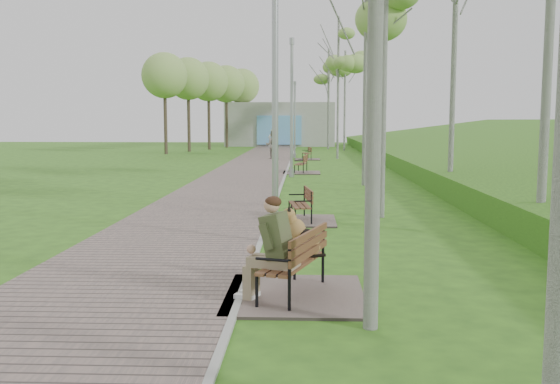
{
  "coord_description": "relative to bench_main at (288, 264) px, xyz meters",
  "views": [
    {
      "loc": [
        0.87,
        -7.79,
        2.4
      ],
      "look_at": [
        0.43,
        3.04,
        1.15
      ],
      "focal_mm": 40.0,
      "sensor_mm": 36.0,
      "label": 1
    }
  ],
  "objects": [
    {
      "name": "bench_main",
      "position": [
        0.0,
        0.0,
        0.0
      ],
      "size": [
        1.88,
        2.09,
        1.64
      ],
      "color": "#6A5B56",
      "rests_on": "ground"
    },
    {
      "name": "ground",
      "position": [
        -0.64,
        -0.47,
        -0.46
      ],
      "size": [
        120.0,
        120.0,
        0.0
      ],
      "primitive_type": "plane",
      "color": "#2F581B",
      "rests_on": "ground"
    },
    {
      "name": "birch_distant_a",
      "position": [
        2.11,
        43.81,
        6.24
      ],
      "size": [
        2.48,
        2.48,
        8.53
      ],
      "color": "silver",
      "rests_on": "ground"
    },
    {
      "name": "lamp_post_near",
      "position": [
        -0.35,
        3.67,
        2.0
      ],
      "size": [
        0.2,
        0.2,
        5.26
      ],
      "color": "#9B9EA3",
      "rests_on": "ground"
    },
    {
      "name": "bench_third",
      "position": [
        0.02,
        20.02,
        -0.27
      ],
      "size": [
        1.67,
        1.85,
        1.02
      ],
      "color": "#6A5B56",
      "rests_on": "ground"
    },
    {
      "name": "building_north",
      "position": [
        -2.14,
        50.51,
        1.53
      ],
      "size": [
        10.0,
        5.2,
        4.0
      ],
      "color": "#9E9E99",
      "rests_on": "ground"
    },
    {
      "name": "birch_distant_b",
      "position": [
        3.29,
        41.29,
        5.89
      ],
      "size": [
        2.6,
        2.6,
        8.09
      ],
      "color": "silver",
      "rests_on": "ground"
    },
    {
      "name": "walkway",
      "position": [
        -2.39,
        21.03,
        -0.44
      ],
      "size": [
        3.5,
        67.0,
        0.04
      ],
      "primitive_type": "cube",
      "color": "#6A5B56",
      "rests_on": "ground"
    },
    {
      "name": "birch_far_b",
      "position": [
        2.22,
        30.71,
        6.62
      ],
      "size": [
        2.33,
        2.33,
        9.02
      ],
      "color": "silver",
      "rests_on": "ground"
    },
    {
      "name": "pedestrian_near",
      "position": [
        -2.04,
        35.12,
        0.45
      ],
      "size": [
        0.68,
        0.46,
        1.82
      ],
      "primitive_type": "imported",
      "rotation": [
        0.0,
        0.0,
        3.11
      ],
      "color": "silver",
      "rests_on": "ground"
    },
    {
      "name": "kerb",
      "position": [
        -0.64,
        21.03,
        -0.44
      ],
      "size": [
        0.1,
        67.0,
        0.05
      ],
      "primitive_type": "cube",
      "color": "#999993",
      "rests_on": "ground"
    },
    {
      "name": "lamp_post_second",
      "position": [
        -0.36,
        18.01,
        2.24
      ],
      "size": [
        0.22,
        0.22,
        5.78
      ],
      "color": "#9B9EA3",
      "rests_on": "ground"
    },
    {
      "name": "embankment",
      "position": [
        11.36,
        19.53,
        -0.46
      ],
      "size": [
        14.0,
        70.0,
        1.6
      ],
      "primitive_type": "cube",
      "color": "#4D9524",
      "rests_on": "ground"
    },
    {
      "name": "lamp_post_third",
      "position": [
        -0.46,
        31.45,
        1.8
      ],
      "size": [
        0.19,
        0.19,
        4.83
      ],
      "color": "#9B9EA3",
      "rests_on": "ground"
    },
    {
      "name": "bench_far",
      "position": [
        0.31,
        29.69,
        -0.29
      ],
      "size": [
        1.53,
        1.7,
        0.94
      ],
      "color": "#6A5B56",
      "rests_on": "ground"
    },
    {
      "name": "bench_second",
      "position": [
        0.11,
        6.38,
        -0.28
      ],
      "size": [
        1.61,
        1.79,
        0.99
      ],
      "color": "#6A5B56",
      "rests_on": "ground"
    },
    {
      "name": "pedestrian_far",
      "position": [
        -1.81,
        30.11,
        0.41
      ],
      "size": [
        0.86,
        0.68,
        1.74
      ],
      "primitive_type": "imported",
      "rotation": [
        0.0,
        0.0,
        3.12
      ],
      "color": "gray",
      "rests_on": "ground"
    }
  ]
}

